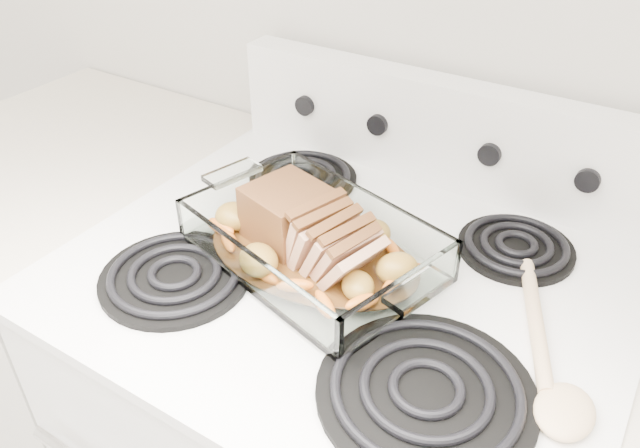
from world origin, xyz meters
The scene contains 5 objects.
counter_left centered at (-0.67, 1.66, 0.47)m, with size 0.58×0.68×0.93m.
baking_dish centered at (-0.05, 1.63, 0.96)m, with size 0.34×0.23×0.07m.
pork_roast centered at (-0.07, 1.63, 0.99)m, with size 0.21×0.10×0.08m.
roast_vegetables centered at (-0.05, 1.66, 0.97)m, with size 0.32×0.17×0.04m.
wooden_spoon centered at (0.30, 1.60, 0.95)m, with size 0.15×0.28×0.02m.
Camera 1 is at (0.34, 1.04, 1.49)m, focal length 35.00 mm.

